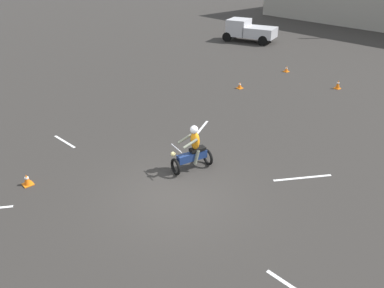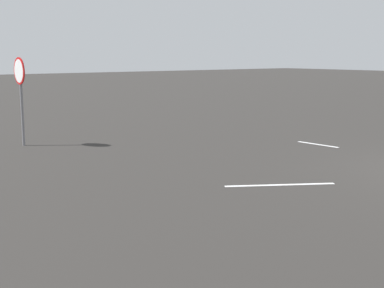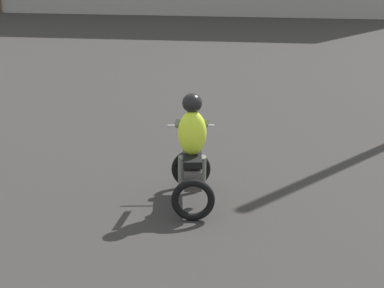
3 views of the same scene
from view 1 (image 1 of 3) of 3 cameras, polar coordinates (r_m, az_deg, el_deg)
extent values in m
plane|color=#2D2B28|center=(11.85, -2.34, -7.79)|extent=(120.00, 120.00, 0.00)
torus|color=black|center=(12.71, -2.53, -3.49)|extent=(0.61, 0.21, 0.60)
torus|color=black|center=(13.28, 2.42, -2.02)|extent=(0.61, 0.21, 0.60)
cube|color=navy|center=(12.87, 0.00, -1.89)|extent=(0.43, 1.13, 0.28)
cube|color=black|center=(12.86, 0.84, -0.80)|extent=(0.36, 0.60, 0.10)
cylinder|color=silver|center=(12.38, -2.39, -0.66)|extent=(0.70, 0.16, 0.04)
sphere|color=#F2E08C|center=(12.41, -2.90, -1.53)|extent=(0.19, 0.19, 0.16)
ellipsoid|color=orange|center=(12.65, 0.47, 0.53)|extent=(0.44, 0.35, 0.64)
cylinder|color=slate|center=(12.65, -1.16, 0.77)|extent=(0.19, 0.55, 0.27)
cylinder|color=slate|center=(12.34, -0.25, 0.05)|extent=(0.19, 0.55, 0.27)
cylinder|color=slate|center=(13.02, 0.06, -1.52)|extent=(0.16, 0.26, 0.51)
cylinder|color=slate|center=(12.81, 0.70, -2.05)|extent=(0.16, 0.26, 0.51)
sphere|color=white|center=(12.44, 0.32, 2.21)|extent=(0.33, 0.33, 0.28)
cylinder|color=black|center=(33.95, 6.53, 16.42)|extent=(0.80, 0.51, 0.76)
cylinder|color=black|center=(32.40, 5.36, 15.95)|extent=(0.80, 0.51, 0.76)
cylinder|color=black|center=(32.96, 11.72, 15.71)|extent=(0.80, 0.51, 0.76)
cylinder|color=black|center=(31.37, 10.76, 15.21)|extent=(0.80, 0.51, 0.76)
cube|color=#B7B7BC|center=(32.23, 10.36, 16.39)|extent=(2.92, 2.64, 0.80)
cube|color=#B7B7BC|center=(32.81, 7.11, 17.25)|extent=(2.18, 2.35, 1.30)
cube|color=black|center=(32.98, 6.05, 17.98)|extent=(0.73, 1.63, 0.56)
cube|color=orange|center=(22.39, 21.25, 7.91)|extent=(0.32, 0.32, 0.03)
cone|color=orange|center=(22.32, 21.35, 8.49)|extent=(0.24, 0.24, 0.45)
cylinder|color=white|center=(22.30, 21.38, 8.65)|extent=(0.13, 0.13, 0.05)
cube|color=orange|center=(24.66, 14.15, 10.66)|extent=(0.32, 0.32, 0.03)
cone|color=orange|center=(24.62, 14.19, 11.05)|extent=(0.24, 0.24, 0.32)
cylinder|color=white|center=(24.60, 14.21, 11.16)|extent=(0.13, 0.13, 0.05)
cube|color=orange|center=(21.10, 7.27, 8.45)|extent=(0.32, 0.32, 0.03)
cone|color=orange|center=(21.04, 7.29, 8.89)|extent=(0.24, 0.24, 0.31)
cylinder|color=white|center=(21.03, 7.30, 9.01)|extent=(0.13, 0.13, 0.05)
cube|color=orange|center=(13.43, -23.70, -5.64)|extent=(0.32, 0.32, 0.03)
cone|color=orange|center=(13.33, -23.86, -4.94)|extent=(0.24, 0.24, 0.36)
cylinder|color=white|center=(13.31, -23.90, -4.74)|extent=(0.13, 0.13, 0.05)
cube|color=silver|center=(9.43, 14.72, -20.18)|extent=(1.27, 0.17, 0.01)
cube|color=silver|center=(13.20, 16.51, -4.95)|extent=(1.16, 1.81, 0.01)
cube|color=silver|center=(16.16, 1.51, 2.50)|extent=(0.82, 1.37, 0.01)
cube|color=silver|center=(15.83, -18.84, 0.36)|extent=(1.51, 0.25, 0.01)
camera|label=2|loc=(21.32, 13.52, 14.72)|focal=50.00mm
camera|label=3|loc=(6.42, 37.72, -4.81)|focal=70.00mm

